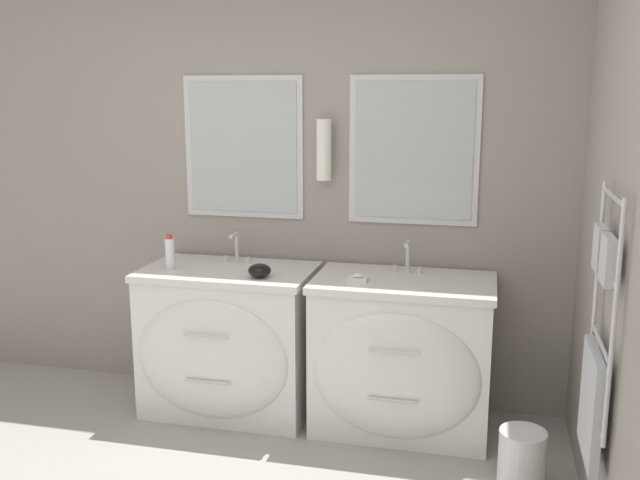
# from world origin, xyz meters

# --- Properties ---
(wall_back) EXTENTS (4.92, 0.17, 2.60)m
(wall_back) POSITION_xyz_m (0.01, 1.95, 1.31)
(wall_back) COLOR gray
(wall_back) RESTS_ON ground_plane
(wall_right) EXTENTS (0.13, 3.88, 2.60)m
(wall_right) POSITION_xyz_m (1.69, 0.86, 1.29)
(wall_right) COLOR gray
(wall_right) RESTS_ON ground_plane
(vanity_left) EXTENTS (0.97, 0.65, 0.85)m
(vanity_left) POSITION_xyz_m (-0.25, 1.56, 0.43)
(vanity_left) COLOR white
(vanity_left) RESTS_ON ground_plane
(vanity_right) EXTENTS (0.97, 0.65, 0.85)m
(vanity_right) POSITION_xyz_m (0.75, 1.56, 0.43)
(vanity_right) COLOR white
(vanity_right) RESTS_ON ground_plane
(faucet_left) EXTENTS (0.17, 0.12, 0.18)m
(faucet_left) POSITION_xyz_m (-0.25, 1.74, 0.94)
(faucet_left) COLOR silver
(faucet_left) RESTS_ON vanity_left
(faucet_right) EXTENTS (0.17, 0.12, 0.18)m
(faucet_right) POSITION_xyz_m (0.75, 1.74, 0.94)
(faucet_right) COLOR silver
(faucet_right) RESTS_ON vanity_right
(toiletry_bottle) EXTENTS (0.05, 0.05, 0.20)m
(toiletry_bottle) POSITION_xyz_m (-0.56, 1.51, 0.95)
(toiletry_bottle) COLOR silver
(toiletry_bottle) RESTS_ON vanity_left
(amenity_bowl) EXTENTS (0.12, 0.12, 0.07)m
(amenity_bowl) POSITION_xyz_m (-0.02, 1.46, 0.89)
(amenity_bowl) COLOR black
(amenity_bowl) RESTS_ON vanity_left
(soap_dish) EXTENTS (0.11, 0.07, 0.04)m
(soap_dish) POSITION_xyz_m (0.52, 1.50, 0.87)
(soap_dish) COLOR white
(soap_dish) RESTS_ON vanity_right
(waste_bin) EXTENTS (0.22, 0.22, 0.29)m
(waste_bin) POSITION_xyz_m (1.38, 1.10, 0.15)
(waste_bin) COLOR silver
(waste_bin) RESTS_ON ground_plane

